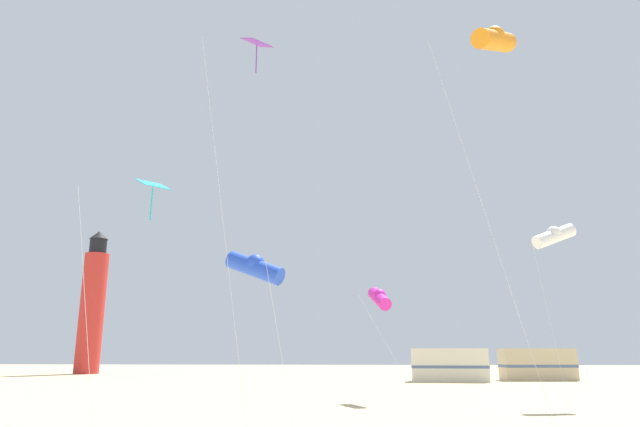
% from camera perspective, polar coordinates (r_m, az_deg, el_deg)
% --- Properties ---
extents(kite_tube_magenta, '(3.04, 3.16, 6.14)m').
position_cam_1_polar(kite_tube_magenta, '(31.04, 6.11, -8.59)').
color(kite_tube_magenta, silver).
rests_on(kite_tube_magenta, ground).
extents(kite_tube_orange, '(3.46, 3.58, 14.11)m').
position_cam_1_polar(kite_tube_orange, '(21.68, 17.42, 16.63)').
color(kite_tube_orange, silver).
rests_on(kite_tube_orange, ground).
extents(kite_diamond_violet, '(2.47, 2.47, 13.51)m').
position_cam_1_polar(kite_diamond_violet, '(20.43, -6.80, 15.45)').
color(kite_diamond_violet, silver).
rests_on(kite_diamond_violet, ground).
extents(kite_tube_blue, '(2.78, 2.27, 6.50)m').
position_cam_1_polar(kite_tube_blue, '(21.96, -6.68, -5.45)').
color(kite_tube_blue, silver).
rests_on(kite_tube_blue, ground).
extents(kite_tube_white, '(2.58, 1.79, 9.16)m').
position_cam_1_polar(kite_tube_white, '(31.51, 22.86, -2.09)').
color(kite_tube_white, silver).
rests_on(kite_tube_white, ground).
extents(kite_diamond_cyan, '(3.11, 3.11, 8.05)m').
position_cam_1_polar(kite_diamond_cyan, '(18.65, -17.14, 2.03)').
color(kite_diamond_cyan, silver).
rests_on(kite_diamond_cyan, ground).
extents(lighthouse_distant, '(2.80, 2.80, 16.80)m').
position_cam_1_polar(lighthouse_distant, '(71.99, -22.30, -8.69)').
color(lighthouse_distant, red).
rests_on(lighthouse_distant, ground).
extents(rv_van_cream, '(6.57, 2.73, 2.80)m').
position_cam_1_polar(rv_van_cream, '(51.17, 13.11, -14.90)').
color(rv_van_cream, beige).
rests_on(rv_van_cream, ground).
extents(rv_van_tan, '(6.59, 2.78, 2.80)m').
position_cam_1_polar(rv_van_tan, '(55.65, 21.38, -14.22)').
color(rv_van_tan, '#C6B28C').
rests_on(rv_van_tan, ground).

